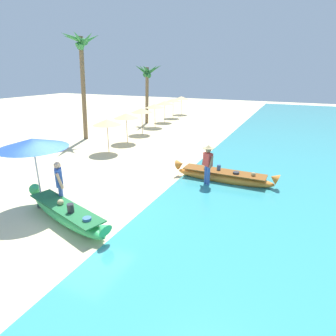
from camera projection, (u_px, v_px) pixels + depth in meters
ground_plane at (85, 210)px, 9.46m from camera, size 80.00×80.00×0.00m
boat_green_foreground at (66, 214)px, 8.61m from camera, size 4.17×1.79×0.79m
boat_orange_midground at (224, 176)px, 11.66m from camera, size 4.38×0.79×0.79m
person_vendor_hatted at (208, 163)px, 11.07m from camera, size 0.56×0.47×1.74m
person_tourist_customer at (60, 183)px, 9.23m from camera, size 0.53×0.53×1.67m
patio_umbrella_large at (33, 144)px, 8.98m from camera, size 2.22×2.22×2.41m
parasol_row_0 at (107, 122)px, 15.58m from camera, size 1.60×1.60×1.91m
parasol_row_1 at (126, 116)px, 17.80m from camera, size 1.60×1.60×1.91m
parasol_row_2 at (142, 110)px, 20.29m from camera, size 1.60×1.60×1.91m
parasol_row_3 at (155, 106)px, 22.85m from camera, size 1.60×1.60×1.91m
parasol_row_4 at (165, 103)px, 25.12m from camera, size 1.60×1.60×1.91m
parasol_row_5 at (173, 100)px, 27.44m from camera, size 1.60×1.60×1.91m
parasol_row_6 at (181, 98)px, 29.71m from camera, size 1.60×1.60×1.91m
palm_tree_tall_inland at (81, 55)px, 17.49m from camera, size 2.61×2.47×6.79m
palm_tree_leaning_seaward at (147, 77)px, 23.84m from camera, size 2.70×2.64×5.08m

